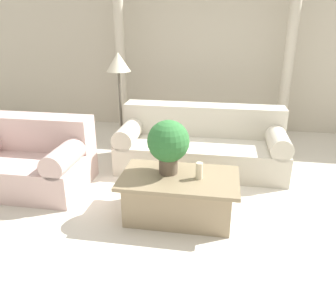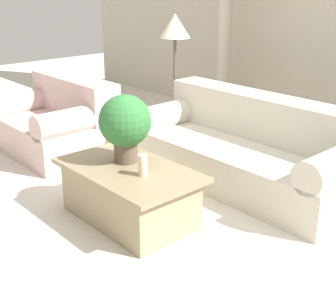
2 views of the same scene
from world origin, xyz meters
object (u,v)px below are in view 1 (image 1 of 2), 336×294
object	(u,v)px
floor_lamp	(119,70)
potted_plant	(168,143)
loveseat	(32,159)
coffee_table	(179,196)
sofa_long	(201,143)

from	to	relation	value
floor_lamp	potted_plant	bearing A→B (deg)	-56.49
potted_plant	floor_lamp	xyz separation A→B (m)	(-0.95, 1.44, 0.51)
loveseat	coffee_table	world-z (taller)	loveseat
loveseat	potted_plant	distance (m)	1.89
sofa_long	loveseat	size ratio (longest dim) A/B	1.63
loveseat	potted_plant	world-z (taller)	potted_plant
loveseat	coffee_table	size ratio (longest dim) A/B	1.15
sofa_long	potted_plant	xyz separation A→B (m)	(-0.26, -1.29, 0.46)
sofa_long	floor_lamp	world-z (taller)	floor_lamp
sofa_long	potted_plant	distance (m)	1.39
loveseat	sofa_long	bearing A→B (deg)	24.20
sofa_long	loveseat	distance (m)	2.27
loveseat	floor_lamp	size ratio (longest dim) A/B	0.90
loveseat	floor_lamp	bearing A→B (deg)	51.86
coffee_table	potted_plant	bearing A→B (deg)	149.82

